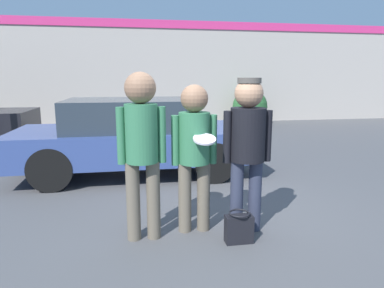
# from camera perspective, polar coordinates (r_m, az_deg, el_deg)

# --- Properties ---
(ground_plane) EXTENTS (56.00, 56.00, 0.00)m
(ground_plane) POSITION_cam_1_polar(r_m,az_deg,el_deg) (4.50, 3.98, -12.17)
(ground_plane) COLOR #4C4C4F
(storefront_building) EXTENTS (24.00, 0.22, 3.93)m
(storefront_building) POSITION_cam_1_polar(r_m,az_deg,el_deg) (13.67, -5.84, 11.83)
(storefront_building) COLOR #B2A89E
(storefront_building) RESTS_ON ground
(person_left) EXTENTS (0.52, 0.35, 1.83)m
(person_left) POSITION_cam_1_polar(r_m,az_deg,el_deg) (3.67, -8.38, 0.53)
(person_left) COLOR #665B4C
(person_left) RESTS_ON ground
(person_middle_with_frisbee) EXTENTS (0.52, 0.54, 1.70)m
(person_middle_with_frisbee) POSITION_cam_1_polar(r_m,az_deg,el_deg) (3.85, 0.40, -0.31)
(person_middle_with_frisbee) COLOR #665B4C
(person_middle_with_frisbee) RESTS_ON ground
(person_right) EXTENTS (0.56, 0.39, 1.77)m
(person_right) POSITION_cam_1_polar(r_m,az_deg,el_deg) (3.88, 9.24, 0.67)
(person_right) COLOR #2D3347
(person_right) RESTS_ON ground
(parked_car_near) EXTENTS (4.28, 1.93, 1.39)m
(parked_car_near) POSITION_cam_1_polar(r_m,az_deg,el_deg) (6.45, -9.79, 1.40)
(parked_car_near) COLOR #334784
(parked_car_near) RESTS_ON ground
(shrub) EXTENTS (1.35, 1.35, 1.35)m
(shrub) POSITION_cam_1_polar(r_m,az_deg,el_deg) (13.60, 9.63, 6.17)
(shrub) COLOR #285B2D
(shrub) RESTS_ON ground
(handbag) EXTENTS (0.30, 0.23, 0.35)m
(handbag) POSITION_cam_1_polar(r_m,az_deg,el_deg) (3.85, 7.83, -13.68)
(handbag) COLOR black
(handbag) RESTS_ON ground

